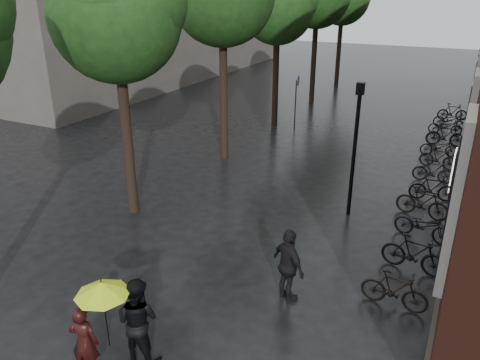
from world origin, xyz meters
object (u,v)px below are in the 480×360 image
Objects in this scene: pedestrian_walking at (289,266)px; ad_lightbox at (456,172)px; lamp_post at (356,138)px; person_burgundy at (85,342)px; parked_bicycles at (437,163)px; person_black at (138,320)px.

pedestrian_walking reaches higher than ad_lightbox.
lamp_post reaches higher than pedestrian_walking.
pedestrian_walking reaches higher than person_burgundy.
ad_lightbox is at bearing -130.66° from person_burgundy.
person_burgundy is 9.66m from lamp_post.
person_burgundy is 0.08× the size of parked_bicycles.
pedestrian_walking is 0.10× the size of parked_bicycles.
lamp_post reaches higher than person_burgundy.
lamp_post reaches higher than parked_bicycles.
lamp_post is at bearing -131.94° from ad_lightbox.
lamp_post is (-2.21, -5.12, 2.16)m from parked_bicycles.
parked_bicycles is (4.93, 14.20, -0.31)m from person_burgundy.
ad_lightbox is (3.12, 8.38, -0.05)m from pedestrian_walking.
person_black is 14.07m from parked_bicycles.
lamp_post is at bearing -58.48° from pedestrian_walking.
parked_bicycles is 10.99× the size of ad_lightbox.
person_burgundy is 0.36× the size of lamp_post.
lamp_post is (2.72, 9.08, 1.85)m from person_burgundy.
ad_lightbox is at bearing -68.38° from parked_bicycles.
ad_lightbox is (5.06, 11.49, -0.05)m from person_black.
ad_lightbox is (5.69, 12.30, 0.10)m from person_burgundy.
pedestrian_walking is at bearing -91.70° from lamp_post.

